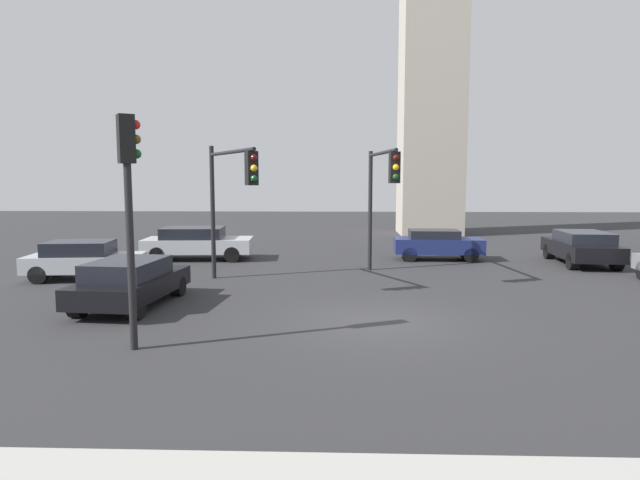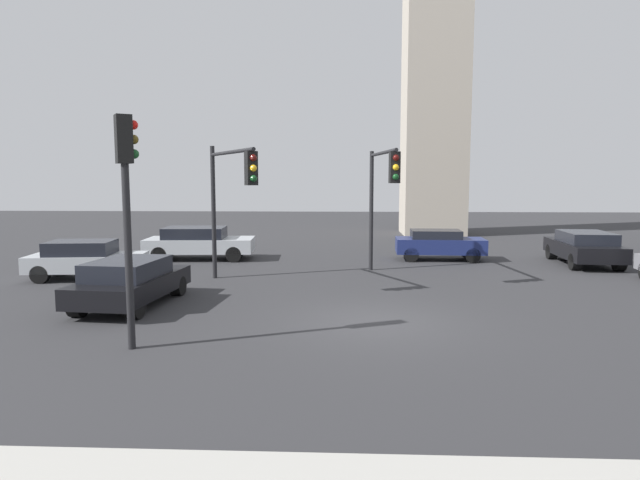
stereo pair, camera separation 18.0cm
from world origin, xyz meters
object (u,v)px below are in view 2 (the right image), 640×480
(traffic_light_2, at_px, (382,184))
(car_5, at_px, (439,244))
(car_2, at_px, (199,242))
(traffic_light_1, at_px, (127,187))
(traffic_light_0, at_px, (231,185))
(car_0, at_px, (584,247))
(car_1, at_px, (86,259))
(car_4, at_px, (130,281))

(traffic_light_2, height_order, car_5, traffic_light_2)
(car_2, bearing_deg, traffic_light_1, -84.67)
(traffic_light_1, bearing_deg, traffic_light_0, 50.25)
(traffic_light_0, relative_size, car_0, 1.05)
(car_0, distance_m, car_1, 20.04)
(traffic_light_1, height_order, traffic_light_2, traffic_light_1)
(car_1, bearing_deg, traffic_light_2, -4.62)
(traffic_light_0, bearing_deg, traffic_light_1, -36.61)
(car_2, relative_size, car_5, 1.24)
(car_4, bearing_deg, car_2, 7.92)
(car_2, distance_m, car_4, 9.10)
(traffic_light_1, xyz_separation_m, traffic_light_2, (5.91, 8.32, 0.00))
(car_1, bearing_deg, traffic_light_0, -20.55)
(traffic_light_0, xyz_separation_m, car_2, (-2.85, 6.44, -2.68))
(car_2, height_order, car_4, car_2)
(traffic_light_1, bearing_deg, car_4, 79.56)
(traffic_light_1, relative_size, traffic_light_2, 1.05)
(car_5, bearing_deg, traffic_light_2, -118.37)
(traffic_light_0, relative_size, car_2, 0.98)
(traffic_light_1, relative_size, car_2, 1.02)
(traffic_light_0, xyz_separation_m, car_1, (-5.70, 1.45, -2.72))
(traffic_light_2, distance_m, car_0, 10.00)
(car_2, bearing_deg, car_4, -90.74)
(traffic_light_1, relative_size, car_1, 1.19)
(car_2, bearing_deg, traffic_light_2, -34.04)
(traffic_light_2, relative_size, car_1, 1.13)
(traffic_light_2, xyz_separation_m, car_2, (-7.93, 4.68, -2.70))
(car_4, bearing_deg, traffic_light_0, -37.20)
(car_4, xyz_separation_m, car_5, (10.41, 9.34, 0.02))
(traffic_light_0, xyz_separation_m, traffic_light_2, (5.07, 1.76, 0.02))
(traffic_light_0, relative_size, car_4, 1.09)
(car_0, distance_m, car_5, 6.03)
(car_5, bearing_deg, car_0, -8.44)
(car_1, bearing_deg, traffic_light_1, -65.00)
(traffic_light_0, bearing_deg, car_5, 100.60)
(car_0, distance_m, car_4, 18.29)
(traffic_light_0, distance_m, car_5, 10.78)
(traffic_light_0, distance_m, traffic_light_2, 5.37)
(car_0, bearing_deg, traffic_light_2, 117.01)
(traffic_light_2, distance_m, car_1, 11.12)
(car_1, xyz_separation_m, car_5, (13.70, 5.24, -0.00))
(car_1, bearing_deg, car_4, -57.60)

